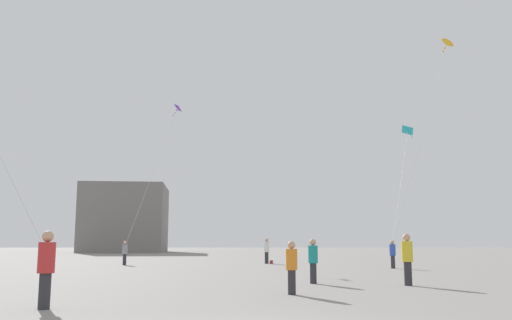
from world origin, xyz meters
The scene contains 12 objects.
person_in_white centered at (1.06, 30.80, 1.00)m, with size 0.40×0.40×1.83m.
person_in_grey centered at (-8.71, 28.50, 0.89)m, with size 0.35×0.35×1.62m.
person_in_red centered at (-5.26, 4.16, 0.99)m, with size 0.39×0.39×1.81m.
person_in_orange centered at (0.82, 7.55, 0.86)m, with size 0.34×0.34×1.58m.
person_in_teal centered at (2.01, 11.80, 0.91)m, with size 0.36×0.36×1.67m.
person_in_yellow centered at (5.30, 10.79, 1.01)m, with size 0.40×0.40×1.85m.
person_in_blue centered at (8.26, 23.45, 0.91)m, with size 0.36×0.36×1.66m.
kite_cyan_delta centered at (12.72, 33.76, 10.38)m, with size 5.05×11.31×9.65m.
kite_violet_delta centered at (-6.24, 35.03, 12.31)m, with size 2.93×7.33×11.69m.
kite_amber_diamond centered at (10.57, 19.39, 12.17)m, with size 2.79×4.61×11.46m.
building_centre_hall centered at (-19.00, 76.12, 5.14)m, with size 13.18×15.22×10.28m.
handbag_beside_flyer centered at (1.41, 30.90, 0.12)m, with size 0.32×0.14×0.24m, color maroon.
Camera 1 is at (-0.63, -8.77, 1.54)m, focal length 37.70 mm.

